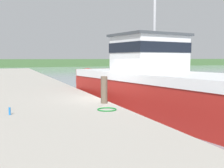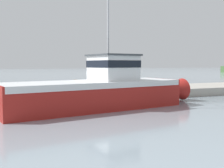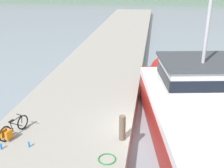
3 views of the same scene
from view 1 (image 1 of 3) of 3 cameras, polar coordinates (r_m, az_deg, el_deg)
The scene contains 7 objects.
ground_plane at distance 12.51m, azimuth 1.47°, elevation -6.44°, with size 320.00×320.00×0.00m, color #84939E.
dock_pier at distance 11.57m, azimuth -16.00°, elevation -5.68°, with size 6.00×80.00×0.76m, color #A39E93.
far_shoreline at distance 90.11m, azimuth 1.72°, elevation 4.38°, with size 180.00×5.00×2.25m, color #426638.
fishing_boat_main at distance 13.26m, azimuth 9.94°, elevation -0.09°, with size 5.83×14.86×10.29m.
mooring_post at distance 11.04m, azimuth -1.62°, elevation -1.19°, with size 0.26×0.26×1.07m, color brown.
hose_coil at distance 9.67m, azimuth -1.03°, elevation -5.18°, with size 0.67×0.67×0.04m, color #197A2D.
water_bottle_by_bike at distance 9.40m, azimuth -20.08°, elevation -5.20°, with size 0.06×0.06×0.24m, color blue.
Camera 1 is at (-4.67, -11.33, 2.54)m, focal length 45.00 mm.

